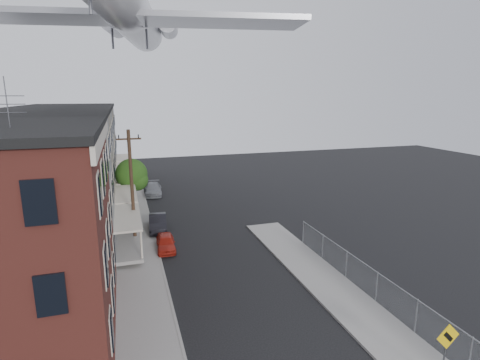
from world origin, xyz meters
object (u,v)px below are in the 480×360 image
object	(u,v)px
street_tree	(133,176)
car_far	(153,189)
warning_sign	(446,345)
utility_pole	(132,186)
car_mid	(158,223)
airplane	(127,9)
car_near	(166,243)

from	to	relation	value
street_tree	car_far	distance (m)	6.13
warning_sign	car_far	world-z (taller)	warning_sign
warning_sign	utility_pole	xyz separation A→B (m)	(-11.20, 19.03, 2.79)
utility_pole	car_mid	bearing A→B (deg)	52.30
car_far	utility_pole	bearing A→B (deg)	-96.14
car_mid	car_far	world-z (taller)	car_mid
airplane	utility_pole	bearing A→B (deg)	-105.62
utility_pole	airplane	size ratio (longest dim) A/B	0.31
car_near	street_tree	bearing A→B (deg)	101.69
utility_pole	car_far	world-z (taller)	utility_pole
warning_sign	airplane	distance (m)	28.31
utility_pole	car_far	xyz separation A→B (m)	(2.64, 14.88, -4.00)
car_far	airplane	size ratio (longest dim) A/B	0.16
car_mid	car_far	bearing A→B (deg)	91.52
warning_sign	car_mid	distance (m)	23.52
car_mid	airplane	size ratio (longest dim) A/B	0.14
car_mid	car_far	distance (m)	12.31
car_mid	car_far	size ratio (longest dim) A/B	0.89
car_near	car_far	distance (m)	16.80
street_tree	car_far	world-z (taller)	street_tree
warning_sign	utility_pole	bearing A→B (deg)	120.48
warning_sign	car_near	world-z (taller)	warning_sign
car_mid	warning_sign	bearing A→B (deg)	-62.45
utility_pole	airplane	bearing A→B (deg)	74.38
street_tree	car_near	bearing A→B (deg)	-81.20
car_mid	car_far	xyz separation A→B (m)	(0.64, 12.29, -0.01)
airplane	car_mid	bearing A→B (deg)	25.48
utility_pole	street_tree	bearing A→B (deg)	88.11
car_far	airplane	xyz separation A→B (m)	(-2.11, -12.99, 17.02)
utility_pole	street_tree	world-z (taller)	utility_pole
street_tree	car_far	bearing A→B (deg)	65.00
car_mid	utility_pole	bearing A→B (deg)	-123.21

